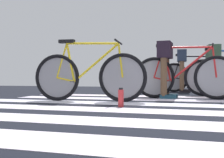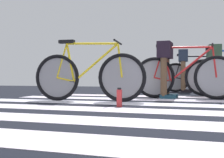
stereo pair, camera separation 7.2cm
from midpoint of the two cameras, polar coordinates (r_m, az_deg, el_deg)
name	(u,v)px [view 2 (the right image)]	position (r m, az deg, el deg)	size (l,w,h in m)	color
ground	(154,109)	(3.23, 9.32, -6.25)	(18.00, 14.00, 0.02)	black
crosswalk_markings	(156,107)	(3.32, 9.77, -5.87)	(5.32, 4.22, 0.00)	silver
bicycle_1_of_4	(88,76)	(4.12, -4.47, 0.68)	(1.74, 0.52, 0.93)	black
bicycle_2_of_4	(184,76)	(4.77, 15.16, 0.62)	(1.74, 0.52, 0.93)	black
cyclist_2_of_4	(165,62)	(4.82, 11.48, 3.50)	(0.33, 0.42, 0.97)	brown
cyclist_3_of_4	(214,63)	(5.66, 20.84, 3.11)	(0.35, 0.43, 0.98)	brown
bicycle_4_of_4	(197,76)	(6.91, 17.50, 0.52)	(1.74, 0.52, 0.93)	black
cyclist_4_of_4	(183,65)	(6.91, 14.93, 2.86)	(0.32, 0.42, 1.03)	brown
water_bottle	(119,98)	(3.34, 2.13, -3.94)	(0.07, 0.07, 0.24)	red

